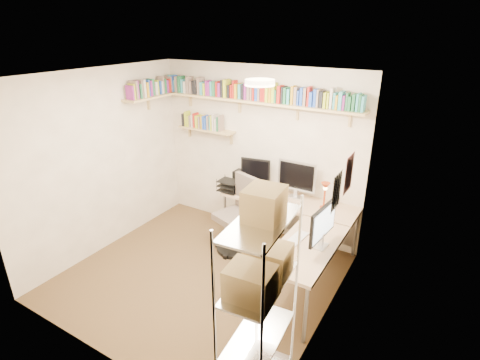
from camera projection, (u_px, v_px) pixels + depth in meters
ground at (201, 275)px, 4.82m from camera, size 3.20×3.20×0.00m
room_shell at (196, 163)px, 4.23m from camera, size 3.24×3.04×2.52m
wall_shelves at (226, 98)px, 5.27m from camera, size 3.12×1.09×0.80m
corner_desk at (284, 208)px, 4.98m from camera, size 1.97×1.92×1.28m
office_chair at (239, 220)px, 5.25m from camera, size 0.61×0.62×1.09m
wire_rack at (260, 270)px, 2.79m from camera, size 0.45×0.81×1.95m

